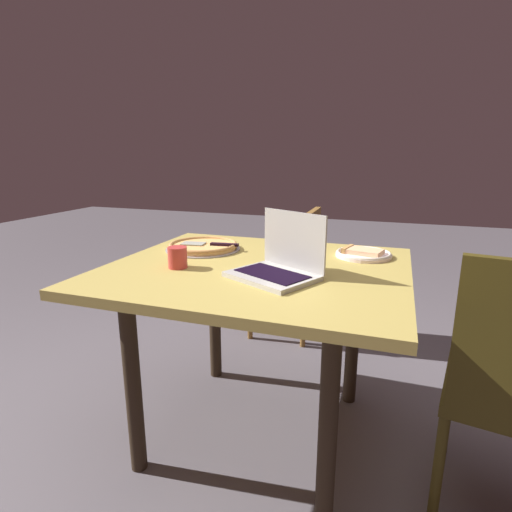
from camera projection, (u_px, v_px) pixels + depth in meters
The scene contains 8 objects.
ground_plane at pixel (257, 429), 1.85m from camera, with size 12.00×12.00×0.00m, color #5E575E.
dining_table at pixel (257, 288), 1.68m from camera, with size 1.19×1.04×0.77m.
laptop at pixel (279, 264), 1.50m from camera, with size 0.37×0.34×0.23m.
pizza_plate at pixel (363, 253), 1.80m from camera, with size 0.24×0.24×0.04m.
pizza_tray at pixel (203, 246), 1.92m from camera, with size 0.35×0.35×0.04m.
table_knife at pixel (300, 249), 1.92m from camera, with size 0.04×0.22×0.01m.
drink_cup at pixel (178, 257), 1.62m from camera, with size 0.08×0.08×0.08m.
chair_far at pixel (295, 264), 2.71m from camera, with size 0.40×0.40×0.86m.
Camera 1 is at (-0.52, 1.51, 1.22)m, focal length 28.64 mm.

